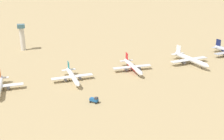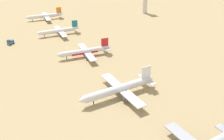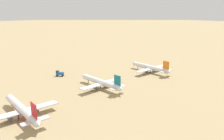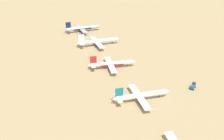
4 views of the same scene
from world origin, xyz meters
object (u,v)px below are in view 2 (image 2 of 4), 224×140
(parked_jet_1, at_px, (59,31))
(service_truck, at_px, (10,42))
(parked_jet_0, at_px, (45,16))
(parked_jet_3, at_px, (120,89))
(parked_jet_2, at_px, (85,51))

(parked_jet_1, xyz_separation_m, service_truck, (38.91, 6.59, -1.54))
(parked_jet_0, height_order, parked_jet_1, parked_jet_0)
(parked_jet_0, bearing_deg, parked_jet_3, 95.01)
(parked_jet_2, bearing_deg, service_truck, -42.62)
(parked_jet_0, height_order, parked_jet_2, parked_jet_2)
(parked_jet_1, relative_size, parked_jet_2, 0.96)
(parked_jet_0, distance_m, parked_jet_2, 98.98)
(parked_jet_0, bearing_deg, service_truck, 57.66)
(parked_jet_2, bearing_deg, parked_jet_0, -83.61)
(service_truck, bearing_deg, parked_jet_2, 137.38)
(parked_jet_1, relative_size, service_truck, 6.81)
(parked_jet_2, distance_m, service_truck, 62.95)
(parked_jet_3, bearing_deg, parked_jet_2, -87.54)
(parked_jet_1, xyz_separation_m, parked_jet_2, (-7.40, 49.20, 0.11))
(parked_jet_1, xyz_separation_m, parked_jet_3, (-9.68, 102.37, 0.70))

